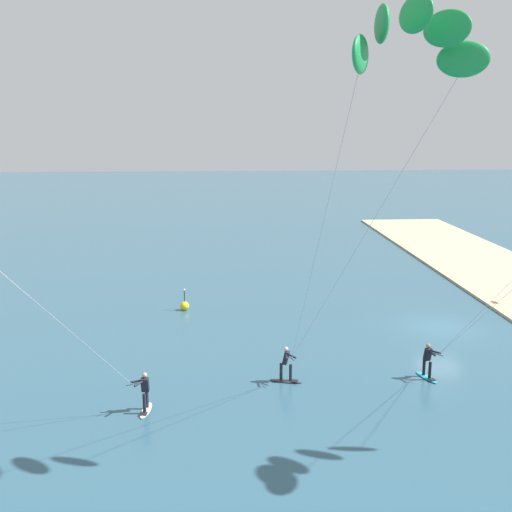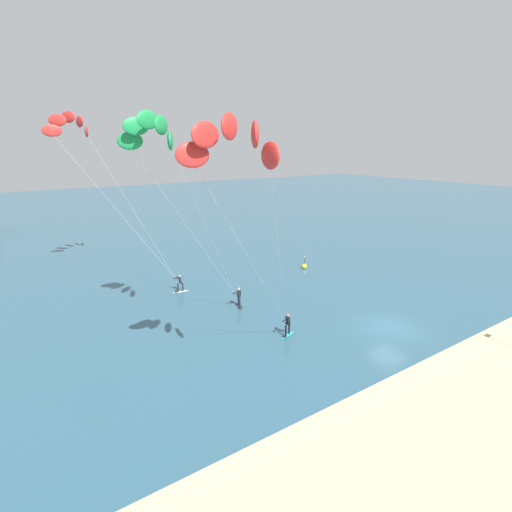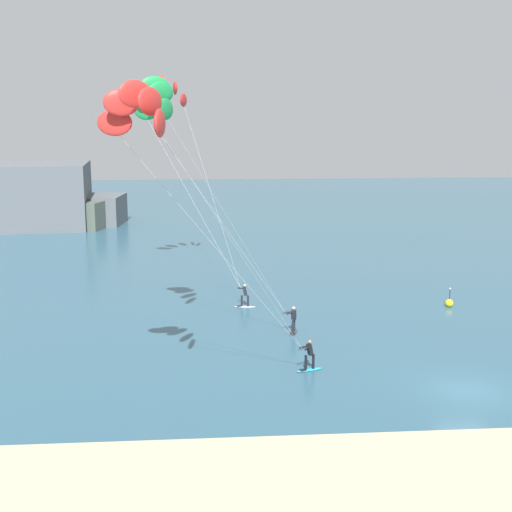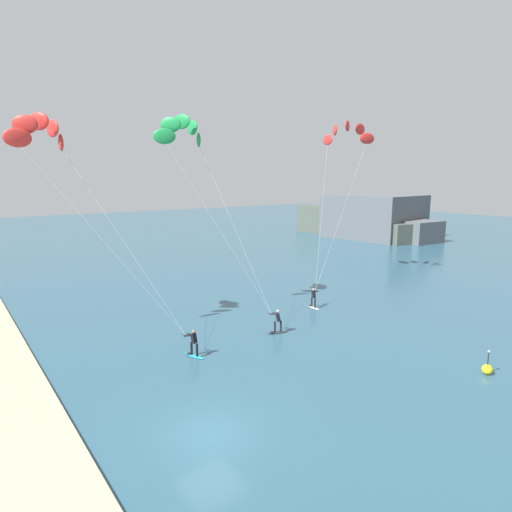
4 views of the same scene
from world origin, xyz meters
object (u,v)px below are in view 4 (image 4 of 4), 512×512
kitesurfer_far_out (346,138)px  marker_buoy (487,369)px  kitesurfer_nearshore (47,141)px  kitesurfer_mid_water (186,138)px

kitesurfer_far_out → marker_buoy: kitesurfer_far_out is taller
kitesurfer_nearshore → kitesurfer_mid_water: size_ratio=0.95×
kitesurfer_nearshore → kitesurfer_far_out: 28.15m
kitesurfer_mid_water → kitesurfer_far_out: size_ratio=0.93×
kitesurfer_nearshore → kitesurfer_far_out: size_ratio=0.89×
kitesurfer_nearshore → marker_buoy: bearing=41.6°
kitesurfer_mid_water → kitesurfer_far_out: bearing=92.7°
kitesurfer_far_out → marker_buoy: (20.17, -10.88, -14.25)m
kitesurfer_nearshore → marker_buoy: kitesurfer_nearshore is taller
kitesurfer_mid_water → marker_buoy: (19.29, 7.74, -13.18)m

